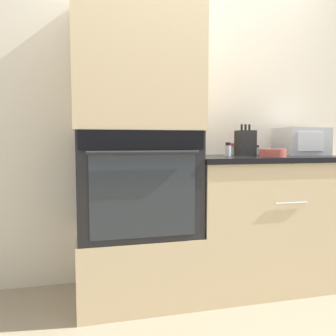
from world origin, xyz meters
TOP-DOWN VIEW (x-y plane):
  - ground_plane at (0.00, 0.00)m, footprint 12.00×12.00m
  - wall_back at (0.00, 0.63)m, footprint 8.00×0.05m
  - oven_cabinet_base at (-0.38, 0.30)m, footprint 0.76×0.60m
  - wall_oven at (-0.38, 0.30)m, footprint 0.74×0.64m
  - oven_cabinet_upper at (-0.38, 0.30)m, footprint 0.76×0.60m
  - counter_unit at (0.55, 0.30)m, footprint 1.13×0.63m
  - microwave at (0.91, 0.40)m, footprint 0.34×0.28m
  - knife_block at (0.45, 0.42)m, footprint 0.12×0.12m
  - bowl at (0.52, 0.17)m, footprint 0.18×0.18m
  - condiment_jar_near at (0.08, 0.35)m, footprint 0.04×0.04m
  - condiment_jar_mid at (0.57, 0.47)m, footprint 0.04×0.04m
  - condiment_jar_far at (0.28, 0.34)m, footprint 0.04×0.04m
  - condiment_jar_back at (0.40, 0.55)m, footprint 0.05×0.05m

SIDE VIEW (x-z plane):
  - ground_plane at x=0.00m, z-range 0.00..0.00m
  - oven_cabinet_base at x=-0.38m, z-range 0.00..0.44m
  - counter_unit at x=0.55m, z-range 0.00..0.93m
  - wall_oven at x=-0.38m, z-range 0.44..1.09m
  - bowl at x=0.52m, z-range 0.93..0.98m
  - condiment_jar_mid at x=0.57m, z-range 0.93..1.00m
  - condiment_jar_back at x=0.40m, z-range 0.93..1.01m
  - condiment_jar_far at x=0.28m, z-range 0.93..1.02m
  - condiment_jar_near at x=0.08m, z-range 0.93..1.02m
  - knife_block at x=0.45m, z-range 0.91..1.13m
  - microwave at x=0.91m, z-range 0.93..1.13m
  - wall_back at x=0.00m, z-range 0.00..2.50m
  - oven_cabinet_upper at x=-0.38m, z-range 1.09..1.96m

